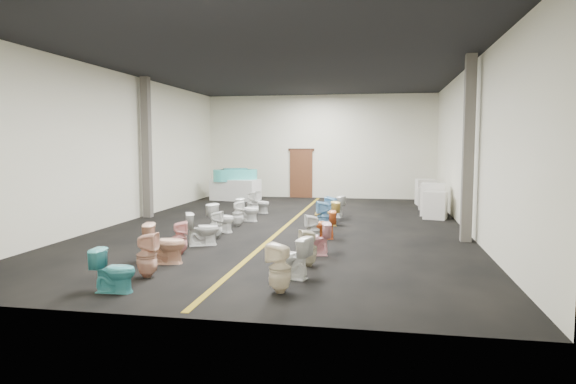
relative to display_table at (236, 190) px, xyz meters
name	(u,v)px	position (x,y,z in m)	size (l,w,h in m)	color
floor	(286,226)	(3.36, -6.36, -0.44)	(16.00, 16.00, 0.00)	black
ceiling	(286,68)	(3.36, -6.36, 4.06)	(16.00, 16.00, 0.00)	black
wall_back	(319,147)	(3.36, 1.64, 1.81)	(10.00, 10.00, 0.00)	beige
wall_front	(176,154)	(3.36, -14.36, 1.81)	(10.00, 10.00, 0.00)	beige
wall_left	(124,148)	(-1.64, -6.36, 1.81)	(16.00, 16.00, 0.00)	beige
wall_right	(469,149)	(8.36, -6.36, 1.81)	(16.00, 16.00, 0.00)	beige
aisle_stripe	(286,226)	(3.36, -6.36, -0.44)	(0.12, 15.60, 0.01)	olive
back_door	(301,174)	(2.56, 1.58, 0.61)	(1.00, 0.10, 2.10)	#562D19
door_frame	(301,150)	(2.56, 1.59, 1.68)	(1.15, 0.08, 0.10)	#331C11
column_left	(147,148)	(-1.39, -5.36, 1.81)	(0.25, 0.25, 4.50)	#59544C
column_right	(468,149)	(8.11, -7.86, 1.81)	(0.25, 0.25, 4.50)	#59544C
display_table	(236,190)	(0.00, 0.00, 0.00)	(1.97, 0.99, 0.88)	white
bathtub	(235,175)	(0.00, 0.00, 0.63)	(1.76, 1.15, 0.55)	#46C9C0
appliance_crate_a	(435,205)	(7.76, -4.06, 0.00)	(0.68, 0.68, 0.87)	silver
appliance_crate_b	(433,199)	(7.76, -3.27, 0.09)	(0.78, 0.78, 1.07)	white
appliance_crate_c	(429,198)	(7.76, -1.69, -0.04)	(0.70, 0.70, 0.80)	beige
appliance_crate_d	(425,192)	(7.76, -0.28, 0.06)	(0.70, 0.70, 1.00)	silver
toilet_left_0	(114,270)	(1.87, -13.38, -0.08)	(0.40, 0.69, 0.71)	teal
toilet_left_1	(147,255)	(1.98, -12.46, -0.03)	(0.37, 0.37, 0.81)	#DFA68E
toilet_left_2	(165,243)	(1.85, -11.37, -0.03)	(0.45, 0.80, 0.81)	#E4A886
toilet_left_3	(180,238)	(1.81, -10.53, -0.08)	(0.33, 0.33, 0.72)	pink
toilet_left_4	(202,229)	(1.95, -9.48, -0.05)	(0.43, 0.76, 0.78)	silver
toilet_left_5	(216,225)	(2.00, -8.62, -0.09)	(0.31, 0.32, 0.70)	white
toilet_left_6	(221,218)	(1.83, -7.65, -0.06)	(0.42, 0.74, 0.76)	white
toilet_left_7	(238,213)	(1.99, -6.60, -0.07)	(0.33, 0.34, 0.73)	white
toilet_left_8	(248,210)	(2.03, -5.62, -0.09)	(0.39, 0.69, 0.70)	white
toilet_left_9	(253,204)	(1.95, -4.72, -0.01)	(0.39, 0.40, 0.86)	white
toilet_left_10	(261,203)	(1.98, -3.74, -0.10)	(0.38, 0.66, 0.68)	silver
toilet_right_0	(280,268)	(4.49, -12.95, -0.03)	(0.36, 0.37, 0.81)	beige
toilet_right_1	(290,257)	(4.49, -12.03, -0.06)	(0.42, 0.74, 0.76)	white
toilet_right_2	(309,248)	(4.69, -11.10, -0.07)	(0.33, 0.33, 0.73)	beige
toilet_right_3	(314,239)	(4.67, -10.10, -0.08)	(0.40, 0.69, 0.71)	#F6B0B6
toilet_right_4	(313,231)	(4.51, -9.14, -0.07)	(0.33, 0.34, 0.74)	silver
toilet_right_5	(322,225)	(4.61, -8.15, -0.08)	(0.40, 0.70, 0.71)	orange
toilet_right_6	(324,217)	(4.56, -7.24, -0.01)	(0.38, 0.39, 0.85)	#74AED8
toilet_right_7	(326,214)	(4.52, -6.18, -0.08)	(0.40, 0.70, 0.71)	#ECC55D
toilet_right_8	(332,209)	(4.58, -5.28, -0.05)	(0.35, 0.36, 0.77)	#64A4D7
toilet_right_9	(334,206)	(4.56, -4.28, -0.09)	(0.39, 0.69, 0.70)	white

